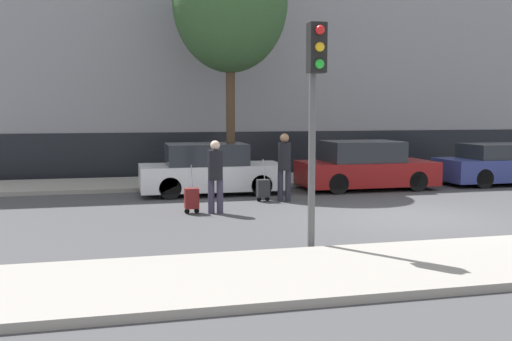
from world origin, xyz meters
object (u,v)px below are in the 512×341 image
parked_car_0 (210,171)px  traffic_light (315,91)px  trolley_left (192,198)px  pedestrian_right (284,163)px  parked_car_2 (505,165)px  bare_tree_near_crossing (230,2)px  pedestrian_left (215,172)px  parked_car_1 (365,167)px  trolley_right (263,188)px

parked_car_0 → traffic_light: 7.39m
trolley_left → pedestrian_right: (2.57, 1.19, 0.67)m
trolley_left → traffic_light: traffic_light is taller
parked_car_0 → parked_car_2: size_ratio=0.92×
parked_car_0 → traffic_light: bearing=-84.9°
bare_tree_near_crossing → pedestrian_right: bearing=-78.9°
pedestrian_left → trolley_left: size_ratio=1.50×
parked_car_1 → trolley_right: bearing=-155.7°
parked_car_2 → pedestrian_right: bearing=-167.3°
parked_car_1 → trolley_right: 3.95m
trolley_right → parked_car_2: bearing=11.0°
parked_car_2 → pedestrian_left: bearing=-162.8°
pedestrian_right → pedestrian_left: bearing=-132.1°
traffic_light → bare_tree_near_crossing: (0.31, 8.85, 3.03)m
traffic_light → parked_car_2: bearing=38.0°
parked_car_1 → trolley_left: parked_car_1 is taller
trolley_left → trolley_right: (2.04, 1.33, -0.01)m
trolley_right → parked_car_1: bearing=24.3°
parked_car_0 → pedestrian_left: 3.18m
traffic_light → bare_tree_near_crossing: size_ratio=0.48×
parked_car_1 → bare_tree_near_crossing: bearing=153.7°
trolley_left → trolley_right: bearing=33.1°
pedestrian_left → parked_car_2: bearing=29.1°
pedestrian_left → trolley_right: size_ratio=1.51×
parked_car_1 → parked_car_2: size_ratio=0.91×
parked_car_1 → pedestrian_left: size_ratio=2.38×
parked_car_1 → pedestrian_left: 5.94m
traffic_light → trolley_left: bearing=110.9°
parked_car_2 → bare_tree_near_crossing: 10.23m
pedestrian_left → bare_tree_near_crossing: size_ratio=0.22×
parked_car_2 → trolley_right: (-8.50, -1.65, -0.28)m
trolley_left → bare_tree_near_crossing: bearing=68.9°
pedestrian_left → trolley_right: 2.17m
parked_car_1 → traffic_light: 8.34m
parked_car_0 → traffic_light: traffic_light is taller
parked_car_0 → pedestrian_right: pedestrian_right is taller
parked_car_0 → pedestrian_left: pedestrian_left is taller
parked_car_1 → trolley_left: (-5.62, -2.95, -0.32)m
pedestrian_left → traffic_light: traffic_light is taller
parked_car_0 → trolley_left: (-0.91, -3.04, -0.32)m
trolley_right → traffic_light: (-0.49, -5.37, 2.34)m
parked_car_2 → bare_tree_near_crossing: (-8.69, 1.83, 5.10)m
pedestrian_right → parked_car_2: bearing=28.0°
trolley_right → traffic_light: bearing=-95.2°
pedestrian_left → pedestrian_right: pedestrian_right is taller
parked_car_0 → parked_car_2: bearing=-0.3°
parked_car_0 → pedestrian_right: size_ratio=2.28×
trolley_left → pedestrian_right: pedestrian_right is taller
parked_car_1 → trolley_right: parked_car_1 is taller
parked_car_1 → parked_car_0: bearing=178.9°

